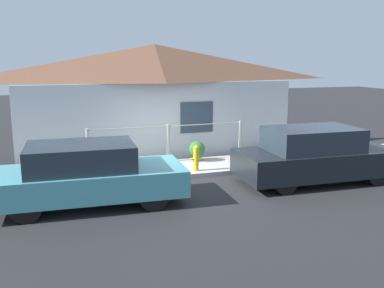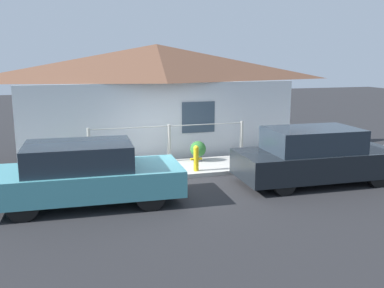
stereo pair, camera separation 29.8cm
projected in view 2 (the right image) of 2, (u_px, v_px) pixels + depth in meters
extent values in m
plane|color=#262628|center=(184.00, 179.00, 11.70)|extent=(60.00, 60.00, 0.00)
cube|color=#B2AFA8|center=(175.00, 169.00, 12.54)|extent=(24.00, 1.80, 0.12)
cube|color=silver|center=(164.00, 122.00, 13.59)|extent=(8.88, 0.12, 2.49)
cube|color=#384756|center=(198.00, 117.00, 13.81)|extent=(1.10, 0.04, 1.00)
pyramid|color=brown|center=(157.00, 63.00, 14.20)|extent=(9.28, 2.20, 1.21)
cylinder|color=#999993|center=(89.00, 147.00, 12.45)|extent=(0.10, 0.10, 1.14)
cylinder|color=#999993|center=(169.00, 143.00, 13.12)|extent=(0.10, 0.10, 1.14)
cylinder|color=#999993|center=(242.00, 139.00, 13.79)|extent=(0.10, 0.10, 1.14)
cylinder|color=#999993|center=(169.00, 126.00, 13.01)|extent=(4.80, 0.03, 0.03)
cube|color=teal|center=(88.00, 181.00, 9.63)|extent=(4.27, 1.93, 0.59)
cube|color=#232D38|center=(79.00, 156.00, 9.47)|extent=(2.37, 1.64, 0.57)
cylinder|color=black|center=(141.00, 177.00, 10.71)|extent=(0.67, 0.23, 0.67)
cylinder|color=black|center=(150.00, 195.00, 9.26)|extent=(0.67, 0.23, 0.67)
cylinder|color=black|center=(31.00, 184.00, 10.08)|extent=(0.67, 0.23, 0.67)
cylinder|color=black|center=(22.00, 205.00, 8.63)|extent=(0.67, 0.23, 0.67)
cube|color=black|center=(317.00, 163.00, 11.27)|extent=(4.30, 1.85, 0.66)
cube|color=#232D38|center=(312.00, 140.00, 11.10)|extent=(2.38, 1.59, 0.60)
cylinder|color=black|center=(343.00, 163.00, 12.36)|extent=(0.57, 0.22, 0.56)
cylinder|color=black|center=(378.00, 176.00, 10.95)|extent=(0.57, 0.22, 0.56)
cylinder|color=black|center=(259.00, 169.00, 11.70)|extent=(0.57, 0.22, 0.56)
cylinder|color=black|center=(284.00, 184.00, 10.28)|extent=(0.57, 0.22, 0.56)
cylinder|color=yellow|center=(196.00, 160.00, 12.03)|extent=(0.14, 0.14, 0.63)
sphere|color=yellow|center=(196.00, 148.00, 11.96)|extent=(0.15, 0.15, 0.15)
cylinder|color=yellow|center=(193.00, 159.00, 11.99)|extent=(0.13, 0.06, 0.06)
cylinder|color=yellow|center=(200.00, 159.00, 12.05)|extent=(0.13, 0.06, 0.06)
cylinder|color=slate|center=(198.00, 158.00, 13.20)|extent=(0.24, 0.24, 0.20)
sphere|color=#2D6B2D|center=(198.00, 149.00, 13.14)|extent=(0.49, 0.49, 0.49)
cylinder|color=slate|center=(80.00, 165.00, 12.36)|extent=(0.31, 0.31, 0.18)
sphere|color=#4C8E3D|center=(79.00, 157.00, 12.32)|extent=(0.36, 0.36, 0.36)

